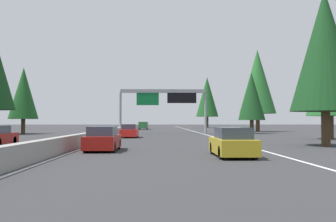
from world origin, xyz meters
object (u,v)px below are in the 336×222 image
at_px(sedan_far_center, 232,143).
at_px(conifer_right_mid, 252,96).
at_px(conifer_right_distant, 207,97).
at_px(sedan_far_right, 103,139).
at_px(conifer_right_foreground, 325,51).
at_px(sign_gantry_overhead, 164,98).
at_px(conifer_right_far, 258,82).
at_px(conifer_right_near, 330,75).
at_px(sedan_distant_b, 129,131).
at_px(conifer_left_mid, 23,93).
at_px(minivan_mid_center, 143,125).

distance_m(sedan_far_center, conifer_right_mid, 38.03).
bearing_deg(conifer_right_mid, conifer_right_distant, 0.03).
xyz_separation_m(sedan_far_center, conifer_right_mid, (36.39, -9.96, 4.77)).
bearing_deg(sedan_far_right, conifer_right_foreground, -75.09).
bearing_deg(sign_gantry_overhead, conifer_right_mid, -86.99).
xyz_separation_m(conifer_right_mid, conifer_right_far, (10.52, -3.65, 3.31)).
relative_size(conifer_right_foreground, conifer_right_near, 1.08).
bearing_deg(sedan_distant_b, conifer_left_mid, 49.39).
xyz_separation_m(sign_gantry_overhead, sedan_far_center, (-35.71, -2.91, -4.42)).
bearing_deg(conifer_right_mid, sedan_far_right, 152.20).
height_order(sedan_distant_b, minivan_mid_center, minivan_mid_center).
distance_m(sedan_far_right, conifer_left_mid, 37.35).
bearing_deg(sedan_far_right, conifer_right_far, -25.78).
bearing_deg(conifer_right_foreground, sedan_distant_b, 46.20).
bearing_deg(conifer_right_foreground, conifer_right_near, -26.12).
bearing_deg(conifer_left_mid, sedan_far_right, -153.54).
height_order(sedan_far_right, conifer_right_near, conifer_right_near).
distance_m(sedan_distant_b, conifer_right_mid, 22.18).
bearing_deg(minivan_mid_center, conifer_right_near, -155.94).
distance_m(conifer_right_near, conifer_right_far, 28.54).
relative_size(conifer_right_far, conifer_right_distant, 1.01).
relative_size(sedan_far_center, conifer_right_far, 0.31).
bearing_deg(conifer_right_mid, minivan_mid_center, 31.28).
relative_size(conifer_right_near, conifer_left_mid, 1.09).
xyz_separation_m(sedan_far_right, conifer_left_mid, (33.11, 16.48, 5.23)).
height_order(minivan_mid_center, conifer_right_far, conifer_right_far).
xyz_separation_m(conifer_right_foreground, conifer_right_mid, (28.25, -1.57, -1.49)).
distance_m(conifer_right_distant, conifer_left_mid, 60.51).
relative_size(sign_gantry_overhead, conifer_right_near, 1.20).
distance_m(sign_gantry_overhead, conifer_right_foreground, 29.85).
xyz_separation_m(conifer_right_near, conifer_right_distant, (68.96, 3.51, 2.24)).
xyz_separation_m(conifer_right_mid, conifer_left_mid, (0.74, 33.55, 0.46)).
distance_m(conifer_right_mid, conifer_right_distant, 51.14).
bearing_deg(conifer_left_mid, minivan_mid_center, -31.16).
height_order(conifer_right_mid, conifer_left_mid, conifer_left_mid).
xyz_separation_m(conifer_right_far, conifer_right_distant, (40.51, 3.67, -0.08)).
bearing_deg(conifer_right_far, conifer_right_near, 179.68).
height_order(sedan_far_right, conifer_right_far, conifer_right_far).
relative_size(sedan_far_center, conifer_right_mid, 0.49).
bearing_deg(conifer_right_near, minivan_mid_center, 24.06).
distance_m(conifer_right_foreground, conifer_right_near, 11.51).
distance_m(sign_gantry_overhead, conifer_right_mid, 12.90).
distance_m(minivan_mid_center, conifer_right_distant, 29.63).
distance_m(sign_gantry_overhead, sedan_far_right, 32.28).
bearing_deg(minivan_mid_center, conifer_right_foreground, -164.63).
bearing_deg(sedan_far_center, minivan_mid_center, 6.27).
height_order(sedan_far_right, conifer_left_mid, conifer_left_mid).
height_order(sedan_far_center, minivan_mid_center, minivan_mid_center).
bearing_deg(conifer_right_foreground, conifer_right_mid, -3.18).
bearing_deg(sedan_far_center, conifer_right_mid, -15.31).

